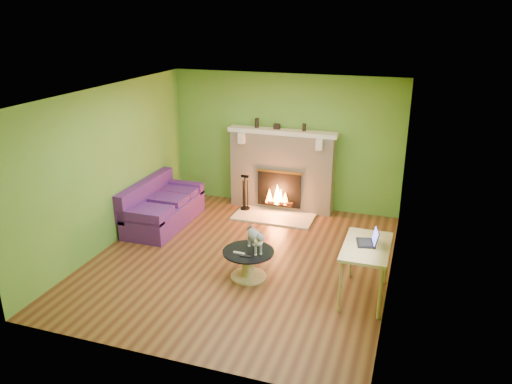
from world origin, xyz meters
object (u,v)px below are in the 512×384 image
Objects in this scene: sofa at (161,208)px; desk at (366,252)px; coffee_table at (248,262)px; cat at (255,238)px.

sofa reaches higher than desk.
coffee_table is 0.72× the size of desk.
sofa is at bearing 147.93° from coffee_table.
desk is (3.81, -1.35, 0.37)m from sofa.
coffee_table is 1.24× the size of cat.
desk is 1.73× the size of cat.
sofa is 2.37× the size of coffee_table.
desk reaches higher than coffee_table.
sofa is 4.06m from desk.
sofa is at bearing 160.54° from desk.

